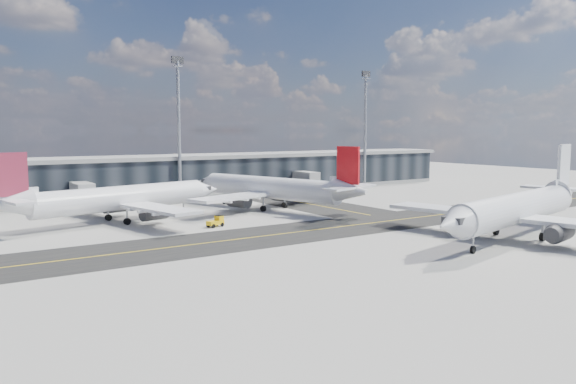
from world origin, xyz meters
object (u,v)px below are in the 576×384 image
airliner_af (119,199)px  airliner_near (518,208)px  airliner_redtail (272,188)px  service_van (310,195)px  baggage_tug (216,221)px

airliner_af → airliner_near: size_ratio=0.93×
airliner_af → airliner_redtail: (27.19, -1.03, 0.13)m
airliner_redtail → service_van: 17.49m
airliner_af → airliner_near: 57.66m
airliner_near → airliner_redtail: bearing=4.6°
service_van → baggage_tug: bearing=-140.0°
airliner_af → airliner_near: bearing=31.1°
airliner_af → baggage_tug: airliner_af is taller
airliner_redtail → baggage_tug: size_ratio=13.77×
airliner_near → service_van: (2.19, 49.69, -3.13)m
airliner_redtail → airliner_near: size_ratio=0.95×
airliner_near → service_van: size_ratio=6.54×
airliner_redtail → airliner_near: bearing=-90.0°
airliner_near → baggage_tug: (-29.02, 30.02, -3.18)m
airliner_af → airliner_redtail: airliner_redtail is taller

